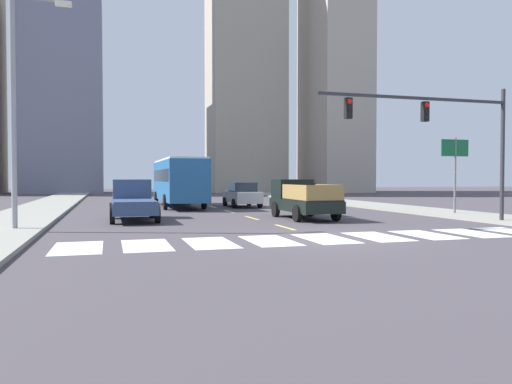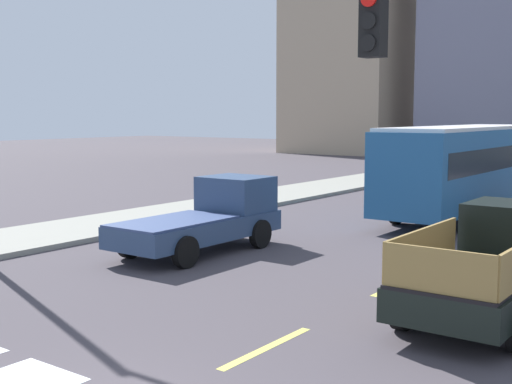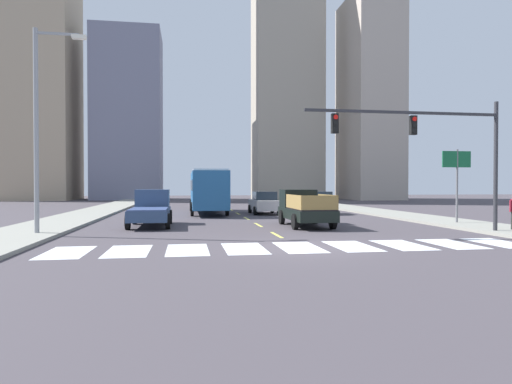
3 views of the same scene
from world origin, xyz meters
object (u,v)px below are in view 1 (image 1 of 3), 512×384
Objects in this scene: sedan_far at (242,195)px; streetlight_left at (18,100)px; pickup_dark at (133,201)px; direction_sign_green at (455,159)px; sedan_mid at (300,194)px; traffic_signal_gantry at (448,128)px; pickup_stakebed at (301,200)px; city_bus at (179,179)px.

streetlight_left reaches higher than sedan_far.
direction_sign_green reaches higher than pickup_dark.
traffic_signal_gantry is at bearing -84.41° from sedan_mid.
pickup_stakebed is at bearing 131.86° from traffic_signal_gantry.
sedan_far is at bearing 176.36° from sedan_mid.
pickup_dark is 1.18× the size of sedan_far.
streetlight_left is at bearing -118.47° from city_bus.
sedan_far is (-0.40, 10.12, -0.08)m from pickup_stakebed.
pickup_stakebed is 10.13m from sedan_far.
pickup_dark reaches higher than sedan_mid.
sedan_mid is at bearing 114.31° from direction_sign_green.
direction_sign_green is (3.83, 4.38, -1.17)m from traffic_signal_gantry.
pickup_dark is 11.76m from sedan_far.
sedan_mid is 1.05× the size of direction_sign_green.
streetlight_left is (-21.10, -2.12, 1.94)m from direction_sign_green.
sedan_mid is at bearing 33.54° from pickup_dark.
pickup_dark is 10.80m from city_bus.
sedan_far is 14.31m from direction_sign_green.
streetlight_left reaches higher than direction_sign_green.
city_bus is 18.06m from direction_sign_green.
city_bus is 2.45× the size of sedan_far.
traffic_signal_gantry is (0.94, -14.94, 3.34)m from sedan_mid.
city_bus is at bearing 69.12° from pickup_dark.
direction_sign_green is at bearing -53.25° from sedan_far.
sedan_mid is (11.96, 8.38, -0.06)m from pickup_dark.
pickup_stakebed and pickup_dark have the same top height.
direction_sign_green is at bearing -2.89° from pickup_stakebed.
streetlight_left reaches higher than traffic_signal_gantry.
direction_sign_green reaches higher than sedan_far.
pickup_dark is 7.35m from streetlight_left.
city_bus is at bearing 61.22° from streetlight_left.
sedan_mid is at bearing 71.77° from pickup_stakebed.
city_bus reaches higher than pickup_dark.
traffic_signal_gantry is at bearing -131.20° from direction_sign_green.
city_bus is at bearing 136.88° from direction_sign_green.
traffic_signal_gantry is at bearing -45.31° from pickup_stakebed.
streetlight_left is (-16.32, -12.69, 4.11)m from sedan_mid.
traffic_signal_gantry is (5.09, -15.35, 3.34)m from sedan_far.
streetlight_left is (-12.58, -2.97, 4.03)m from pickup_stakebed.
direction_sign_green is at bearing 5.74° from streetlight_left.
pickup_dark is 14.84m from traffic_signal_gantry.
sedan_mid is 0.49× the size of traffic_signal_gantry.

